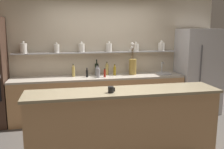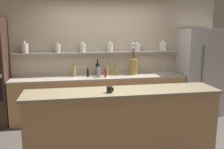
# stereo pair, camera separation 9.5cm
# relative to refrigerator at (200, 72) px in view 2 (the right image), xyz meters

# --- Properties ---
(ground_plane) EXTENTS (12.00, 12.00, 0.00)m
(ground_plane) POSITION_rel_refrigerator_xyz_m (-2.15, -1.20, -0.96)
(ground_plane) COLOR #4C4742
(back_wall_unit) EXTENTS (5.20, 0.28, 2.60)m
(back_wall_unit) POSITION_rel_refrigerator_xyz_m (-2.15, 0.40, 0.35)
(back_wall_unit) COLOR beige
(back_wall_unit) RESTS_ON ground_plane
(back_counter_unit) EXTENTS (3.63, 0.62, 0.92)m
(back_counter_unit) POSITION_rel_refrigerator_xyz_m (-2.28, 0.04, -0.50)
(back_counter_unit) COLOR tan
(back_counter_unit) RESTS_ON ground_plane
(island_counter) EXTENTS (2.90, 0.61, 1.02)m
(island_counter) POSITION_rel_refrigerator_xyz_m (-2.15, -1.60, -0.44)
(island_counter) COLOR tan
(island_counter) RESTS_ON ground_plane
(refrigerator) EXTENTS (0.90, 0.73, 1.91)m
(refrigerator) POSITION_rel_refrigerator_xyz_m (0.00, 0.00, 0.00)
(refrigerator) COLOR #B7B7BC
(refrigerator) RESTS_ON ground_plane
(flower_vase) EXTENTS (0.16, 0.16, 0.70)m
(flower_vase) POSITION_rel_refrigerator_xyz_m (-1.52, 0.11, 0.16)
(flower_vase) COLOR olive
(flower_vase) RESTS_ON back_counter_unit
(sink_fixture) EXTENTS (0.33, 0.33, 0.25)m
(sink_fixture) POSITION_rel_refrigerator_xyz_m (-0.82, 0.05, -0.02)
(sink_fixture) COLOR #B7B7BC
(sink_fixture) RESTS_ON back_counter_unit
(bottle_oil_0) EXTENTS (0.06, 0.06, 0.25)m
(bottle_oil_0) POSITION_rel_refrigerator_xyz_m (-1.93, 0.09, 0.06)
(bottle_oil_0) COLOR olive
(bottle_oil_0) RESTS_ON back_counter_unit
(bottle_sauce_1) EXTENTS (0.05, 0.05, 0.18)m
(bottle_sauce_1) POSITION_rel_refrigerator_xyz_m (-2.17, -0.07, 0.04)
(bottle_sauce_1) COLOR maroon
(bottle_sauce_1) RESTS_ON back_counter_unit
(bottle_spirit_2) EXTENTS (0.07, 0.07, 0.29)m
(bottle_spirit_2) POSITION_rel_refrigerator_xyz_m (-2.08, 0.17, 0.09)
(bottle_spirit_2) COLOR tan
(bottle_spirit_2) RESTS_ON back_counter_unit
(bottle_spirit_3) EXTENTS (0.07, 0.07, 0.27)m
(bottle_spirit_3) POSITION_rel_refrigerator_xyz_m (-2.81, 0.12, 0.08)
(bottle_spirit_3) COLOR tan
(bottle_spirit_3) RESTS_ON back_counter_unit
(bottle_spirit_4) EXTENTS (0.08, 0.08, 0.25)m
(bottle_spirit_4) POSITION_rel_refrigerator_xyz_m (-2.31, -0.08, 0.07)
(bottle_spirit_4) COLOR gray
(bottle_spirit_4) RESTS_ON back_counter_unit
(bottle_spirit_5) EXTENTS (0.07, 0.07, 0.24)m
(bottle_spirit_5) POSITION_rel_refrigerator_xyz_m (-2.32, 0.06, 0.06)
(bottle_spirit_5) COLOR gray
(bottle_spirit_5) RESTS_ON back_counter_unit
(bottle_sauce_6) EXTENTS (0.05, 0.05, 0.20)m
(bottle_sauce_6) POSITION_rel_refrigerator_xyz_m (-2.53, 0.01, 0.05)
(bottle_sauce_6) COLOR black
(bottle_sauce_6) RESTS_ON back_counter_unit
(bottle_wine_7) EXTENTS (0.08, 0.08, 0.34)m
(bottle_wine_7) POSITION_rel_refrigerator_xyz_m (-2.30, 0.22, 0.09)
(bottle_wine_7) COLOR black
(bottle_wine_7) RESTS_ON back_counter_unit
(coffee_mug) EXTENTS (0.10, 0.08, 0.09)m
(coffee_mug) POSITION_rel_refrigerator_xyz_m (-2.37, -1.70, 0.11)
(coffee_mug) COLOR black
(coffee_mug) RESTS_ON island_counter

